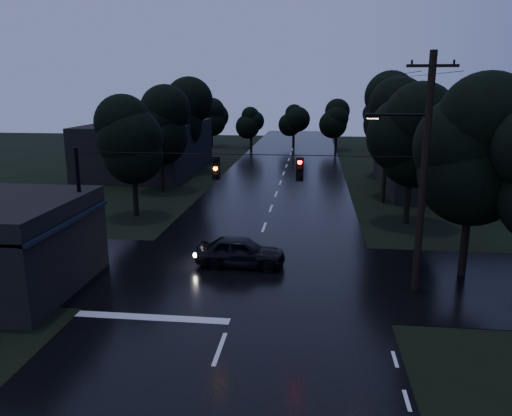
# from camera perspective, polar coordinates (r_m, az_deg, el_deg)

# --- Properties ---
(main_road) EXTENTS (12.00, 120.00, 0.02)m
(main_road) POSITION_cam_1_polar(r_m,az_deg,el_deg) (40.95, 2.32, 1.58)
(main_road) COLOR black
(main_road) RESTS_ON ground
(cross_street) EXTENTS (60.00, 9.00, 0.02)m
(cross_street) POSITION_cam_1_polar(r_m,az_deg,el_deg) (23.74, -1.01, -7.54)
(cross_street) COLOR black
(cross_street) RESTS_ON ground
(building_far_right) EXTENTS (10.00, 14.00, 4.40)m
(building_far_right) POSITION_cam_1_polar(r_m,az_deg,el_deg) (45.74, 20.58, 4.80)
(building_far_right) COLOR black
(building_far_right) RESTS_ON ground
(building_far_left) EXTENTS (10.00, 16.00, 5.00)m
(building_far_left) POSITION_cam_1_polar(r_m,az_deg,el_deg) (53.08, -12.15, 6.81)
(building_far_left) COLOR black
(building_far_left) RESTS_ON ground
(utility_pole_main) EXTENTS (3.50, 0.30, 10.00)m
(utility_pole_main) POSITION_cam_1_polar(r_m,az_deg,el_deg) (21.65, 18.43, 4.11)
(utility_pole_main) COLOR black
(utility_pole_main) RESTS_ON ground
(utility_pole_far) EXTENTS (2.00, 0.30, 7.50)m
(utility_pole_far) POSITION_cam_1_polar(r_m,az_deg,el_deg) (38.59, 14.60, 6.24)
(utility_pole_far) COLOR black
(utility_pole_far) RESTS_ON ground
(anchor_pole_left) EXTENTS (0.18, 0.18, 6.00)m
(anchor_pole_left) POSITION_cam_1_polar(r_m,az_deg,el_deg) (24.06, -19.37, -0.55)
(anchor_pole_left) COLOR black
(anchor_pole_left) RESTS_ON ground
(span_signals) EXTENTS (15.00, 0.37, 1.12)m
(span_signals) POSITION_cam_1_polar(r_m,az_deg,el_deg) (21.32, 0.06, 4.64)
(span_signals) COLOR black
(span_signals) RESTS_ON ground
(tree_corner_near) EXTENTS (4.48, 4.48, 9.44)m
(tree_corner_near) POSITION_cam_1_polar(r_m,az_deg,el_deg) (24.12, 23.69, 6.35)
(tree_corner_near) COLOR black
(tree_corner_near) RESTS_ON ground
(tree_left_a) EXTENTS (3.92, 3.92, 8.26)m
(tree_left_a) POSITION_cam_1_polar(r_m,az_deg,el_deg) (34.26, -13.98, 7.68)
(tree_left_a) COLOR black
(tree_left_a) RESTS_ON ground
(tree_left_b) EXTENTS (4.20, 4.20, 8.85)m
(tree_left_b) POSITION_cam_1_polar(r_m,az_deg,el_deg) (41.96, -10.97, 9.39)
(tree_left_b) COLOR black
(tree_left_b) RESTS_ON ground
(tree_left_c) EXTENTS (4.48, 4.48, 9.44)m
(tree_left_c) POSITION_cam_1_polar(r_m,az_deg,el_deg) (51.70, -8.29, 10.69)
(tree_left_c) COLOR black
(tree_left_c) RESTS_ON ground
(tree_right_a) EXTENTS (4.20, 4.20, 8.85)m
(tree_right_a) POSITION_cam_1_polar(r_m,az_deg,el_deg) (32.63, 17.42, 7.84)
(tree_right_a) COLOR black
(tree_right_a) RESTS_ON ground
(tree_right_b) EXTENTS (4.48, 4.48, 9.44)m
(tree_right_b) POSITION_cam_1_polar(r_m,az_deg,el_deg) (40.56, 16.25, 9.49)
(tree_right_b) COLOR black
(tree_right_b) RESTS_ON ground
(tree_right_c) EXTENTS (4.76, 4.76, 10.03)m
(tree_right_c) POSITION_cam_1_polar(r_m,az_deg,el_deg) (50.50, 15.12, 10.72)
(tree_right_c) COLOR black
(tree_right_c) RESTS_ON ground
(car) EXTENTS (4.39, 1.81, 1.49)m
(car) POSITION_cam_1_polar(r_m,az_deg,el_deg) (24.54, -1.77, -4.98)
(car) COLOR black
(car) RESTS_ON ground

